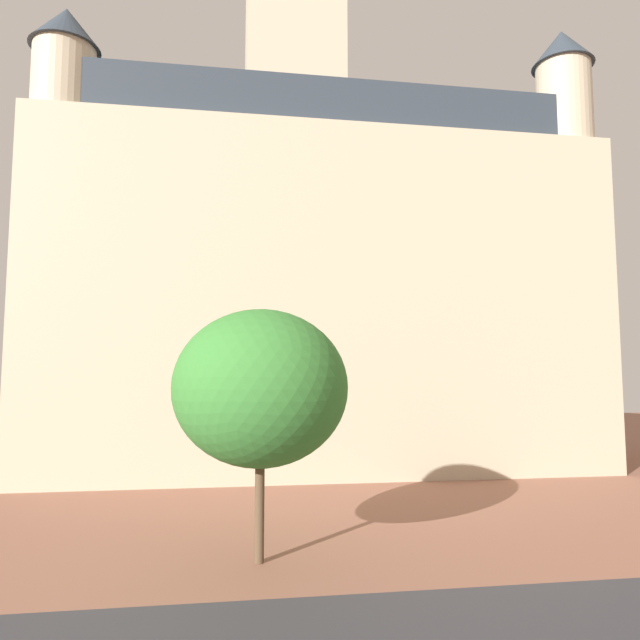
# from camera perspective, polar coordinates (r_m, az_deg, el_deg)

# --- Properties ---
(landmark_building) EXTENTS (28.39, 13.64, 38.75)m
(landmark_building) POSITION_cam_1_polar(r_m,az_deg,el_deg) (33.34, -0.68, 4.86)
(landmark_building) COLOR beige
(landmark_building) RESTS_ON ground_plane
(tree_curb_far) EXTENTS (4.59, 4.59, 6.50)m
(tree_curb_far) POSITION_cam_1_polar(r_m,az_deg,el_deg) (15.48, -5.81, -6.61)
(tree_curb_far) COLOR brown
(tree_curb_far) RESTS_ON ground_plane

